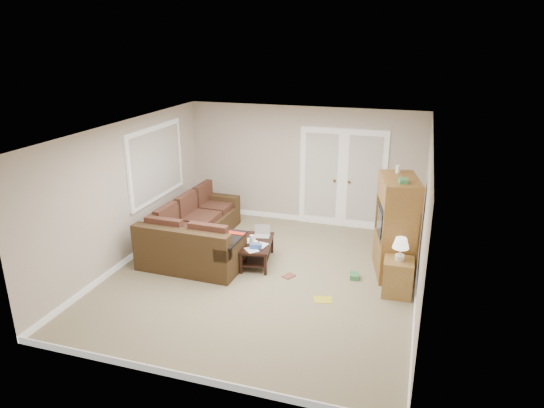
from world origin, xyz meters
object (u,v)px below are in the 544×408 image
(sectional_sofa, at_px, (195,235))
(side_cabinet, at_px, (398,274))
(tv_armoire, at_px, (396,226))
(coffee_table, at_px, (258,251))

(sectional_sofa, xyz_separation_m, side_cabinet, (3.74, -0.52, 0.02))
(tv_armoire, height_order, side_cabinet, tv_armoire)
(tv_armoire, bearing_deg, side_cabinet, -92.70)
(side_cabinet, bearing_deg, coffee_table, 168.20)
(coffee_table, height_order, side_cabinet, side_cabinet)
(tv_armoire, distance_m, side_cabinet, 0.92)
(sectional_sofa, relative_size, coffee_table, 2.61)
(side_cabinet, bearing_deg, tv_armoire, 97.03)
(coffee_table, xyz_separation_m, side_cabinet, (2.46, -0.42, 0.13))
(coffee_table, distance_m, tv_armoire, 2.44)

